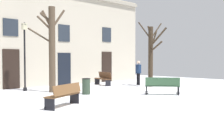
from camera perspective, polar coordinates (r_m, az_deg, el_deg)
name	(u,v)px	position (r m, az deg, el deg)	size (l,w,h in m)	color
ground_plane	(138,100)	(12.55, 5.45, -6.17)	(30.47, 30.47, 0.00)	white
building_facade	(39,35)	(19.32, -14.72, 7.03)	(19.04, 0.60, 6.86)	#BCB29E
tree_center	(151,53)	(18.72, 8.05, 3.56)	(2.25, 2.20, 4.37)	#382B1E
tree_left_of_center	(51,46)	(15.77, -12.32, 4.87)	(1.58, 1.62, 4.72)	#4C3D2D
streetlamp	(25,49)	(16.73, -17.50, 4.11)	(0.30, 0.30, 3.95)	black
litter_bin	(86,86)	(14.55, -5.32, -3.34)	(0.45, 0.45, 0.84)	#2D3D2D
bench_back_to_back_right	(64,95)	(10.84, -9.79, -5.02)	(1.91, 1.18, 0.89)	brown
bench_by_litter_bin	(162,86)	(14.49, 10.30, -3.17)	(1.41, 1.63, 0.91)	#2D4C33
bench_facing_shops	(103,78)	(19.67, -1.81, -1.72)	(0.92, 1.89, 0.93)	#51331E
person_by_shop_door	(138,72)	(19.88, 5.43, -0.31)	(0.30, 0.42, 1.72)	black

